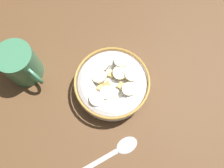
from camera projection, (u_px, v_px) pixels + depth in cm
name	position (u px, v px, depth cm)	size (l,w,h in cm)	color
ground_plane	(112.00, 89.00, 55.03)	(102.84, 102.84, 2.00)	brown
cereal_bowl	(112.00, 84.00, 51.47)	(17.10, 17.10, 5.63)	silver
spoon	(120.00, 149.00, 49.11)	(7.96, 15.55, 0.80)	silver
coffee_mug	(21.00, 64.00, 51.11)	(11.14, 8.17, 9.18)	#3F7F59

